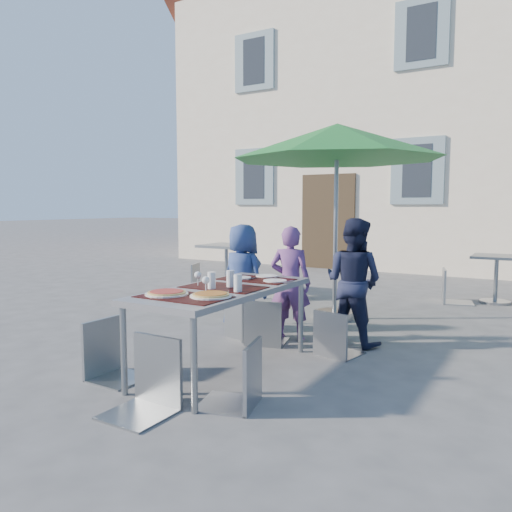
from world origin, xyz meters
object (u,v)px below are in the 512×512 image
Objects in this scene: pizza_near_right at (211,295)px; cafe_table_1 at (496,271)px; dining_table at (223,293)px; bg_chair_l_1 at (452,265)px; child_2 at (353,282)px; chair_3 at (109,314)px; chair_0 at (244,290)px; bg_chair_l_0 at (201,261)px; pizza_near_left at (167,293)px; chair_2 at (336,306)px; bg_chair_r_0 at (287,262)px; chair_4 at (240,335)px; patio_umbrella at (337,143)px; child_1 at (290,283)px; cafe_table_0 at (226,258)px; chair_5 at (147,330)px; child_0 at (243,277)px; chair_1 at (265,295)px.

cafe_table_1 is (1.58, 5.11, -0.28)m from pizza_near_right.
bg_chair_l_1 is at bearing 74.79° from dining_table.
child_2 reaches higher than chair_3.
chair_0 is 3.18m from bg_chair_l_0.
child_2 reaches higher than pizza_near_left.
chair_2 is 3.12m from bg_chair_r_0.
bg_chair_r_0 is at bearing 112.62° from chair_4.
pizza_near_left is 0.13× the size of patio_umbrella.
child_2 is at bearing 90.99° from chair_2.
pizza_near_right is at bearing -71.25° from bg_chair_r_0.
bg_chair_r_0 reaches higher than chair_2.
dining_table is 5.38× the size of pizza_near_left.
chair_0 is (-0.27, 1.59, -0.23)m from pizza_near_left.
child_1 is at bearing 152.59° from chair_2.
cafe_table_0 reaches higher than cafe_table_1.
bg_chair_l_0 is (-2.27, 2.23, -0.01)m from chair_0.
chair_5 is at bearing -90.89° from patio_umbrella.
child_0 reaches higher than bg_chair_l_1.
chair_0 is 1.14m from chair_2.
bg_chair_l_1 is (0.50, 3.45, 0.07)m from chair_2.
chair_1 is 1.26× the size of cafe_table_1.
child_1 is 2.48m from bg_chair_r_0.
chair_4 is (-0.14, -1.51, 0.04)m from chair_2.
child_0 is at bearing -42.81° from bg_chair_l_0.
cafe_table_0 reaches higher than pizza_near_left.
chair_5 is at bearing -66.29° from pizza_near_left.
patio_umbrella reaches higher than bg_chair_l_1.
patio_umbrella is 2.68× the size of bg_chair_r_0.
child_2 reaches higher than child_0.
child_1 is 1.28× the size of bg_chair_l_1.
chair_4 is 5.00m from bg_chair_l_1.
child_0 reaches higher than dining_table.
cafe_table_1 is at bearing 72.82° from pizza_near_right.
child_1 is 1.26× the size of chair_5.
child_1 reaches higher than cafe_table_0.
chair_4 is at bearing -49.83° from bg_chair_l_0.
cafe_table_1 is (1.87, 3.75, -0.05)m from chair_1.
chair_1 is (-0.10, 0.92, -0.16)m from dining_table.
patio_umbrella reaches higher than cafe_table_1.
chair_4 reaches higher than chair_2.
pizza_near_left is 0.37m from pizza_near_right.
chair_0 is at bearing 99.53° from pizza_near_left.
pizza_near_left is 1.49m from chair_1.
pizza_near_right is at bearing -101.72° from bg_chair_l_1.
child_2 is 1.19m from chair_0.
bg_chair_r_0 is at bearing -72.69° from child_1.
bg_chair_l_0 reaches higher than cafe_table_1.
chair_0 is 3.01m from cafe_table_0.
chair_3 is (-0.06, -2.01, -0.07)m from child_0.
pizza_near_left is 0.38× the size of bg_chair_l_0.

